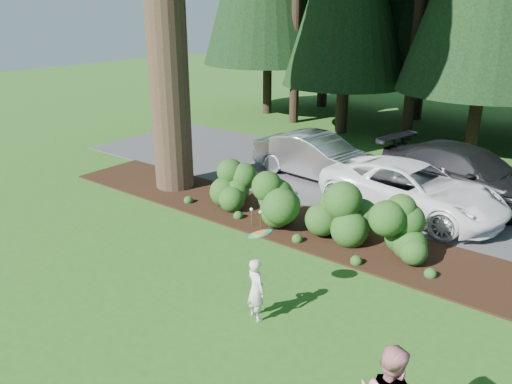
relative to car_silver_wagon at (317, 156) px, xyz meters
The scene contains 10 objects.
ground 7.23m from the car_silver_wagon, 78.87° to the right, with size 80.00×80.00×0.00m, color #295518.
mulch_bed 4.12m from the car_silver_wagon, 69.96° to the right, with size 16.00×2.50×0.05m, color black.
driveway 1.65m from the car_silver_wagon, 17.75° to the left, with size 22.00×6.00×0.03m, color #38383A.
shrub_row 4.47m from the car_silver_wagon, 61.16° to the right, with size 6.53×1.60×1.61m.
lily_cluster 4.79m from the car_silver_wagon, 76.85° to the right, with size 0.69×0.09×0.57m.
car_silver_wagon is the anchor object (origin of this frame).
car_white_suv 4.00m from the car_silver_wagon, 16.68° to the right, with size 2.42×5.24×1.46m, color white.
car_dark_suv 4.81m from the car_silver_wagon, 12.08° to the left, with size 2.25×5.53×1.60m, color black.
child 8.64m from the car_silver_wagon, 66.42° to the right, with size 0.46×0.30×1.26m, color silver.
frisbee 8.28m from the car_silver_wagon, 66.56° to the right, with size 0.45×0.46×0.18m.
Camera 1 is at (7.05, -7.32, 5.62)m, focal length 35.00 mm.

